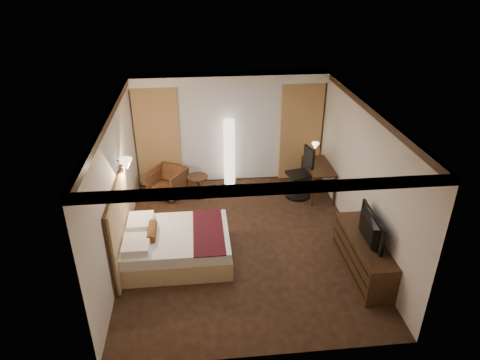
{
  "coord_description": "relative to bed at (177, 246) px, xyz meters",
  "views": [
    {
      "loc": [
        -0.76,
        -6.87,
        4.94
      ],
      "look_at": [
        0.0,
        0.4,
        1.15
      ],
      "focal_mm": 32.0,
      "sensor_mm": 36.0,
      "label": 1
    }
  ],
  "objects": [
    {
      "name": "right_wall",
      "position": [
        3.49,
        0.42,
        1.07
      ],
      "size": [
        0.02,
        5.5,
        2.7
      ],
      "primitive_type": "cube",
      "color": "beige",
      "rests_on": "floor"
    },
    {
      "name": "side_table",
      "position": [
        0.42,
        2.3,
        -0.02
      ],
      "size": [
        0.48,
        0.48,
        0.53
      ],
      "primitive_type": null,
      "color": "black",
      "rests_on": "floor"
    },
    {
      "name": "desk_lamp",
      "position": [
        3.19,
        2.53,
        0.64
      ],
      "size": [
        0.18,
        0.18,
        0.34
      ],
      "primitive_type": null,
      "color": "#FFD899",
      "rests_on": "desk"
    },
    {
      "name": "crown_molding",
      "position": [
        1.24,
        0.42,
        2.36
      ],
      "size": [
        4.5,
        5.5,
        0.12
      ],
      "primitive_type": null,
      "color": "black",
      "rests_on": "ceiling"
    },
    {
      "name": "armchair",
      "position": [
        -0.28,
        2.42,
        0.1
      ],
      "size": [
        0.98,
        0.96,
        0.75
      ],
      "primitive_type": "imported",
      "rotation": [
        0.0,
        0.0,
        -0.56
      ],
      "color": "#482A15",
      "rests_on": "floor"
    },
    {
      "name": "office_chair",
      "position": [
        2.72,
        2.07,
        0.32
      ],
      "size": [
        0.69,
        0.69,
        1.2
      ],
      "primitive_type": null,
      "rotation": [
        0.0,
        0.0,
        0.21
      ],
      "color": "black",
      "rests_on": "floor"
    },
    {
      "name": "television",
      "position": [
        3.21,
        -0.7,
        0.71
      ],
      "size": [
        0.63,
        1.05,
        0.13
      ],
      "primitive_type": "imported",
      "rotation": [
        0.0,
        0.0,
        1.53
      ],
      "color": "black",
      "rests_on": "dresser"
    },
    {
      "name": "curtain_right_drape",
      "position": [
        2.94,
        3.03,
        0.97
      ],
      "size": [
        1.0,
        0.14,
        2.45
      ],
      "primitive_type": "cube",
      "color": "tan",
      "rests_on": "back_wall"
    },
    {
      "name": "back_wall",
      "position": [
        1.24,
        3.17,
        1.07
      ],
      "size": [
        4.5,
        0.02,
        2.7
      ],
      "primitive_type": "cube",
      "color": "beige",
      "rests_on": "floor"
    },
    {
      "name": "wall_sconce",
      "position": [
        -0.85,
        0.75,
        1.34
      ],
      "size": [
        0.24,
        0.24,
        0.24
      ],
      "primitive_type": null,
      "color": "white",
      "rests_on": "left_wall"
    },
    {
      "name": "dresser",
      "position": [
        3.24,
        -0.7,
        0.07
      ],
      "size": [
        0.5,
        1.78,
        0.69
      ],
      "primitive_type": null,
      "color": "black",
      "rests_on": "floor"
    },
    {
      "name": "curtain_left_drape",
      "position": [
        -0.46,
        3.03,
        0.97
      ],
      "size": [
        1.0,
        0.14,
        2.45
      ],
      "primitive_type": "cube",
      "color": "tan",
      "rests_on": "back_wall"
    },
    {
      "name": "curtain_sheer",
      "position": [
        1.24,
        3.09,
        0.97
      ],
      "size": [
        2.48,
        0.04,
        2.45
      ],
      "primitive_type": "cube",
      "color": "silver",
      "rests_on": "back_wall"
    },
    {
      "name": "bed",
      "position": [
        0.0,
        0.0,
        0.0
      ],
      "size": [
        1.91,
        1.49,
        0.56
      ],
      "primitive_type": null,
      "color": "white",
      "rests_on": "floor"
    },
    {
      "name": "desk",
      "position": [
        3.19,
        2.12,
        0.1
      ],
      "size": [
        0.55,
        1.13,
        0.75
      ],
      "primitive_type": null,
      "color": "black",
      "rests_on": "floor"
    },
    {
      "name": "floor_lamp",
      "position": [
        1.19,
        2.82,
        0.56
      ],
      "size": [
        0.35,
        0.35,
        1.68
      ],
      "primitive_type": null,
      "color": "white",
      "rests_on": "floor"
    },
    {
      "name": "headboard",
      "position": [
        -0.96,
        -0.0,
        0.47
      ],
      "size": [
        0.12,
        1.79,
        1.5
      ],
      "primitive_type": null,
      "color": "#A2825F",
      "rests_on": "floor"
    },
    {
      "name": "left_wall",
      "position": [
        -1.01,
        0.42,
        1.07
      ],
      "size": [
        0.02,
        5.5,
        2.7
      ],
      "primitive_type": "cube",
      "color": "beige",
      "rests_on": "floor"
    },
    {
      "name": "ceiling",
      "position": [
        1.24,
        0.42,
        2.42
      ],
      "size": [
        4.5,
        5.5,
        0.01
      ],
      "primitive_type": "cube",
      "color": "white",
      "rests_on": "back_wall"
    },
    {
      "name": "floor",
      "position": [
        1.24,
        0.42,
        -0.28
      ],
      "size": [
        4.5,
        5.5,
        0.01
      ],
      "primitive_type": "cube",
      "color": "black",
      "rests_on": "ground"
    },
    {
      "name": "soffit",
      "position": [
        1.24,
        2.92,
        2.32
      ],
      "size": [
        4.5,
        0.5,
        0.2
      ],
      "primitive_type": "cube",
      "color": "white",
      "rests_on": "ceiling"
    }
  ]
}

